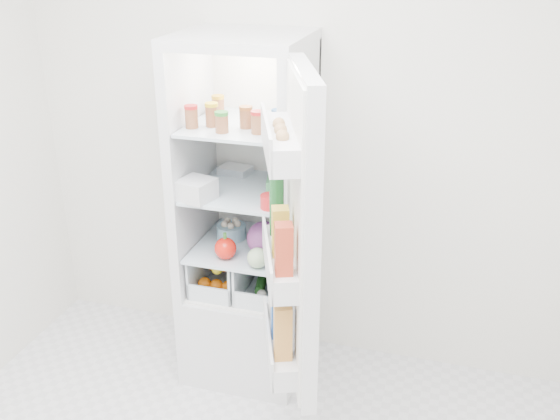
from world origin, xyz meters
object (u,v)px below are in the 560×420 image
(red_cabbage, at_px, (264,239))
(mushroom_bowl, at_px, (231,231))
(refrigerator, at_px, (250,253))
(fridge_door, at_px, (295,241))

(red_cabbage, xyz_separation_m, mushroom_bowl, (-0.22, 0.13, -0.05))
(refrigerator, relative_size, fridge_door, 1.38)
(mushroom_bowl, height_order, fridge_door, fridge_door)
(refrigerator, xyz_separation_m, mushroom_bowl, (-0.10, -0.01, 0.12))
(refrigerator, relative_size, mushroom_bowl, 11.89)
(red_cabbage, height_order, mushroom_bowl, red_cabbage)
(refrigerator, distance_m, mushroom_bowl, 0.15)
(fridge_door, bearing_deg, mushroom_bowl, 18.55)
(mushroom_bowl, distance_m, fridge_door, 0.85)
(red_cabbage, distance_m, mushroom_bowl, 0.26)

